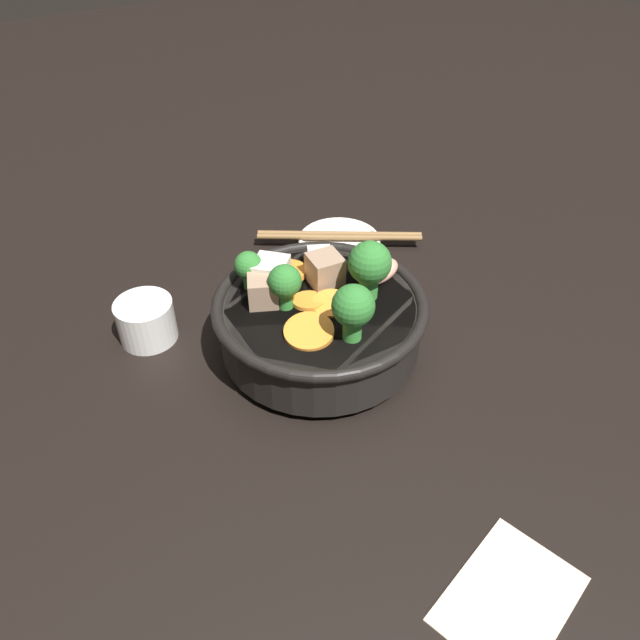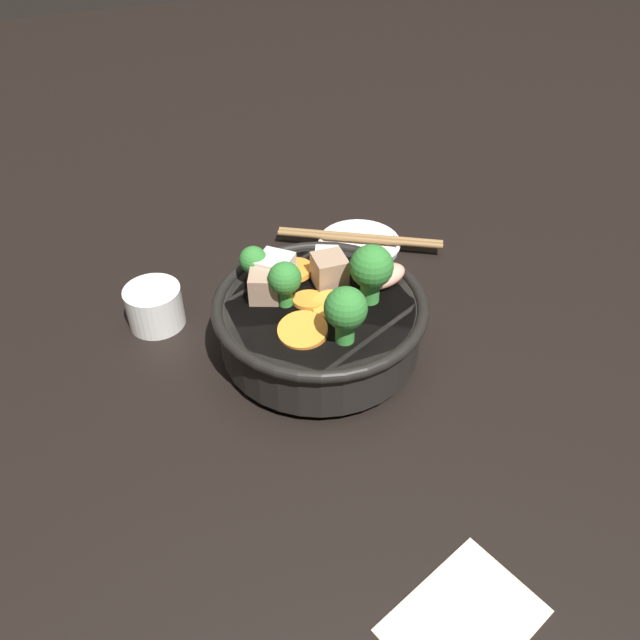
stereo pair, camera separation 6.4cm
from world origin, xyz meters
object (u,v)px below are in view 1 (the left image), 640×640
object	(u,v)px
tea_cup	(146,320)
side_saucer	(339,242)
stirfry_bowl	(320,316)
chopsticks_pair	(339,236)

from	to	relation	value
tea_cup	side_saucer	bearing A→B (deg)	9.55
stirfry_bowl	chopsticks_pair	distance (m)	0.20
stirfry_bowl	side_saucer	bearing A→B (deg)	52.22
stirfry_bowl	chopsticks_pair	world-z (taller)	stirfry_bowl
side_saucer	chopsticks_pair	bearing A→B (deg)	180.00
side_saucer	chopsticks_pair	distance (m)	0.01
side_saucer	tea_cup	size ratio (longest dim) A/B	1.74
side_saucer	tea_cup	bearing A→B (deg)	-170.45
chopsticks_pair	stirfry_bowl	bearing A→B (deg)	-127.78
stirfry_bowl	side_saucer	size ratio (longest dim) A/B	2.03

